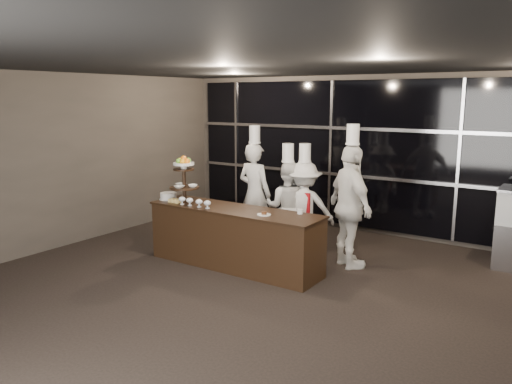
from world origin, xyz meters
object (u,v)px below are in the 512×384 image
Objects in this scene: layer_cake at (168,196)px; chef_c at (304,208)px; buffet_counter at (234,237)px; chef_b at (287,206)px; chef_d at (350,206)px; chef_a at (255,192)px; display_stand at (184,176)px.

chef_c is (1.88, 1.24, -0.19)m from layer_cake.
chef_b reaches higher than buffet_counter.
chef_d is at bearing -6.12° from chef_b.
chef_a is (0.87, 1.27, -0.05)m from layer_cake.
chef_b is at bearing 40.62° from display_stand.
chef_c is 0.95m from chef_d.
chef_b is at bearing 75.30° from buffet_counter.
chef_c reaches higher than buffet_counter.
layer_cake is (-0.32, -0.05, -0.37)m from display_stand.
buffet_counter is 1.54× the size of chef_c.
layer_cake is at bearing -171.06° from display_stand.
chef_a reaches higher than chef_b.
chef_a reaches higher than display_stand.
chef_a is 0.96× the size of chef_d.
display_stand reaches higher than buffet_counter.
chef_c is at bearing -2.03° from chef_a.
layer_cake is 0.16× the size of chef_b.
buffet_counter is 1.54× the size of chef_b.
buffet_counter is 3.81× the size of display_stand.
display_stand is 2.48× the size of layer_cake.
chef_d is (1.47, 0.98, 0.50)m from buffet_counter.
chef_b is (1.61, 1.16, -0.19)m from layer_cake.
chef_c is (0.56, 1.19, 0.32)m from buffet_counter.
chef_b reaches higher than layer_cake.
chef_c is at bearing 37.23° from display_stand.
chef_a is at bearing 171.16° from chef_b.
chef_b is (0.29, 1.11, 0.32)m from buffet_counter.
chef_b is at bearing 35.74° from layer_cake.
chef_b is 1.20m from chef_d.
chef_a is (0.55, 1.22, -0.41)m from display_stand.
chef_d reaches higher than chef_c.
chef_c is at bearing 33.36° from layer_cake.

